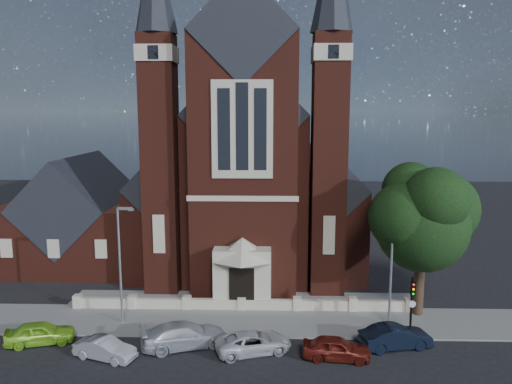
% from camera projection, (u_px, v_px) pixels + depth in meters
% --- Properties ---
extents(ground, '(120.00, 120.00, 0.00)m').
position_uv_depth(ground, '(247.00, 273.00, 44.56)').
color(ground, black).
rests_on(ground, ground).
extents(pavement_strip, '(60.00, 5.00, 0.12)m').
position_uv_depth(pavement_strip, '(240.00, 322.00, 34.20)').
color(pavement_strip, slate).
rests_on(pavement_strip, ground).
extents(forecourt_paving, '(26.00, 3.00, 0.14)m').
position_uv_depth(forecourt_paving, '(243.00, 300.00, 38.15)').
color(forecourt_paving, slate).
rests_on(forecourt_paving, ground).
extents(forecourt_wall, '(24.00, 0.40, 0.90)m').
position_uv_depth(forecourt_wall, '(242.00, 310.00, 36.17)').
color(forecourt_wall, '#B9B093').
rests_on(forecourt_wall, ground).
extents(church, '(20.01, 34.90, 29.20)m').
position_uv_depth(church, '(250.00, 172.00, 51.09)').
color(church, '#511F15').
rests_on(church, ground).
extents(parish_hall, '(12.00, 12.20, 10.24)m').
position_uv_depth(parish_hall, '(80.00, 221.00, 47.32)').
color(parish_hall, '#511F15').
rests_on(parish_hall, ground).
extents(street_tree, '(6.40, 6.60, 10.70)m').
position_uv_depth(street_tree, '(425.00, 220.00, 33.93)').
color(street_tree, black).
rests_on(street_tree, ground).
extents(street_lamp_left, '(1.16, 0.22, 8.09)m').
position_uv_depth(street_lamp_left, '(121.00, 259.00, 33.19)').
color(street_lamp_left, gray).
rests_on(street_lamp_left, ground).
extents(street_lamp_right, '(1.16, 0.22, 8.09)m').
position_uv_depth(street_lamp_right, '(393.00, 261.00, 32.69)').
color(street_lamp_right, gray).
rests_on(street_lamp_right, ground).
extents(traffic_signal, '(0.28, 0.42, 4.00)m').
position_uv_depth(traffic_signal, '(412.00, 299.00, 31.43)').
color(traffic_signal, black).
rests_on(traffic_signal, ground).
extents(car_lime_van, '(4.42, 2.73, 1.41)m').
position_uv_depth(car_lime_van, '(40.00, 333.00, 30.91)').
color(car_lime_van, '#83C627').
rests_on(car_lime_van, ground).
extents(car_silver_a, '(3.94, 2.40, 1.23)m').
position_uv_depth(car_silver_a, '(105.00, 349.00, 29.03)').
color(car_silver_a, '#939499').
rests_on(car_silver_a, ground).
extents(car_silver_b, '(5.67, 3.76, 1.53)m').
position_uv_depth(car_silver_b, '(184.00, 335.00, 30.49)').
color(car_silver_b, '#A7AAAF').
rests_on(car_silver_b, ground).
extents(car_white_suv, '(5.02, 3.41, 1.28)m').
position_uv_depth(car_white_suv, '(253.00, 342.00, 29.80)').
color(car_white_suv, silver).
rests_on(car_white_suv, ground).
extents(car_dark_red, '(4.10, 2.00, 1.35)m').
position_uv_depth(car_dark_red, '(336.00, 348.00, 28.98)').
color(car_dark_red, '#5F1810').
rests_on(car_dark_red, ground).
extents(car_navy, '(4.61, 2.46, 1.44)m').
position_uv_depth(car_navy, '(396.00, 337.00, 30.33)').
color(car_navy, black).
rests_on(car_navy, ground).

